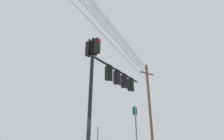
{
  "coord_description": "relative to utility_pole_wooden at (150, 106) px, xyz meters",
  "views": [
    {
      "loc": [
        -7.81,
        2.48,
        1.43
      ],
      "look_at": [
        1.7,
        -1.93,
        5.8
      ],
      "focal_mm": 28.07,
      "sensor_mm": 36.0,
      "label": 1
    }
  ],
  "objects": [
    {
      "name": "utility_pole_wooden",
      "position": [
        0.0,
        0.0,
        0.0
      ],
      "size": [
        0.37,
        2.01,
        9.97
      ],
      "color": "brown",
      "rests_on": "ground"
    },
    {
      "name": "route_sign_primary",
      "position": [
        -8.09,
        7.0,
        -3.31
      ],
      "size": [
        0.1,
        0.26,
        3.12
      ],
      "color": "slate",
      "rests_on": "ground"
    },
    {
      "name": "signal_mast_assembly",
      "position": [
        -6.18,
        7.61,
        0.02
      ],
      "size": [
        3.36,
        5.15,
        7.06
      ],
      "color": "black",
      "rests_on": "ground"
    },
    {
      "name": "overhead_wire_span",
      "position": [
        -7.66,
        9.85,
        4.01
      ],
      "size": [
        15.35,
        19.71,
        2.29
      ],
      "color": "black"
    }
  ]
}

